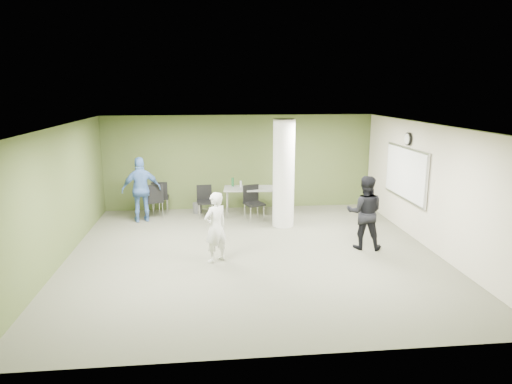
{
  "coord_description": "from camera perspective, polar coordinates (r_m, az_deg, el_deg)",
  "views": [
    {
      "loc": [
        -0.93,
        -9.47,
        3.54
      ],
      "look_at": [
        0.17,
        1.0,
        1.16
      ],
      "focal_mm": 32.0,
      "sensor_mm": 36.0,
      "label": 1
    }
  ],
  "objects": [
    {
      "name": "ceiling",
      "position": [
        9.54,
        -0.41,
        8.31
      ],
      "size": [
        8.0,
        8.0,
        0.0
      ],
      "primitive_type": "plane",
      "rotation": [
        3.14,
        0.0,
        0.0
      ],
      "color": "white",
      "rests_on": "wall_back"
    },
    {
      "name": "wall_left",
      "position": [
        10.18,
        -23.42,
        -0.45
      ],
      "size": [
        0.02,
        8.0,
        2.8
      ],
      "primitive_type": "cube",
      "color": "#4B592A",
      "rests_on": "floor"
    },
    {
      "name": "wall_clock",
      "position": [
        11.78,
        18.46,
        6.31
      ],
      "size": [
        0.06,
        0.32,
        0.32
      ],
      "color": "black",
      "rests_on": "wall_right_cream"
    },
    {
      "name": "man_blue",
      "position": [
        12.69,
        -14.14,
        0.3
      ],
      "size": [
        1.11,
        0.66,
        1.77
      ],
      "primitive_type": "imported",
      "rotation": [
        0.0,
        0.0,
        3.38
      ],
      "color": "#456CAC",
      "rests_on": "floor"
    },
    {
      "name": "column",
      "position": [
        11.83,
        3.47,
        2.3
      ],
      "size": [
        0.56,
        0.56,
        2.8
      ],
      "primitive_type": "cylinder",
      "color": "silver",
      "rests_on": "floor"
    },
    {
      "name": "wall_back",
      "position": [
        13.67,
        -2.06,
        3.74
      ],
      "size": [
        8.0,
        2.8,
        0.02
      ],
      "primitive_type": "cube",
      "rotation": [
        1.57,
        0.0,
        0.0
      ],
      "color": "#4B592A",
      "rests_on": "floor"
    },
    {
      "name": "man_black",
      "position": [
        10.51,
        13.43,
        -2.51
      ],
      "size": [
        0.96,
        0.83,
        1.67
      ],
      "primitive_type": "imported",
      "rotation": [
        0.0,
        0.0,
        2.86
      ],
      "color": "black",
      "rests_on": "floor"
    },
    {
      "name": "wall_right_cream",
      "position": [
        10.89,
        21.04,
        0.56
      ],
      "size": [
        0.02,
        8.0,
        2.8
      ],
      "primitive_type": "cube",
      "color": "beige",
      "rests_on": "floor"
    },
    {
      "name": "folding_table",
      "position": [
        12.9,
        -0.28,
        0.33
      ],
      "size": [
        1.77,
        0.89,
        1.06
      ],
      "rotation": [
        0.0,
        0.0,
        -0.08
      ],
      "color": "gray",
      "rests_on": "floor"
    },
    {
      "name": "whiteboard",
      "position": [
        11.9,
        18.16,
        2.24
      ],
      "size": [
        0.05,
        2.3,
        1.3
      ],
      "color": "silver",
      "rests_on": "wall_right_cream"
    },
    {
      "name": "wastebasket",
      "position": [
        13.41,
        -7.34,
        -1.98
      ],
      "size": [
        0.27,
        0.27,
        0.31
      ],
      "primitive_type": "cylinder",
      "color": "#4C4C4C",
      "rests_on": "floor"
    },
    {
      "name": "woman_white",
      "position": [
        9.49,
        -5.08,
        -4.42
      ],
      "size": [
        0.65,
        0.61,
        1.49
      ],
      "primitive_type": "imported",
      "rotation": [
        0.0,
        0.0,
        3.78
      ],
      "color": "silver",
      "rests_on": "floor"
    },
    {
      "name": "chair_table_right",
      "position": [
        12.53,
        -0.4,
        -0.98
      ],
      "size": [
        0.61,
        0.61,
        0.96
      ],
      "rotation": [
        0.0,
        0.0,
        0.34
      ],
      "color": "black",
      "rests_on": "floor"
    },
    {
      "name": "chair_back_left",
      "position": [
        13.41,
        -11.93,
        -0.36
      ],
      "size": [
        0.49,
        0.49,
        0.96
      ],
      "rotation": [
        0.0,
        0.0,
        3.17
      ],
      "color": "black",
      "rests_on": "floor"
    },
    {
      "name": "chair_table_left",
      "position": [
        12.94,
        -6.42,
        -0.83
      ],
      "size": [
        0.49,
        0.49,
        0.89
      ],
      "rotation": [
        0.0,
        0.0,
        0.12
      ],
      "color": "black",
      "rests_on": "floor"
    },
    {
      "name": "chair_back_right",
      "position": [
        13.0,
        -12.63,
        -0.74
      ],
      "size": [
        0.62,
        0.62,
        0.98
      ],
      "rotation": [
        0.0,
        0.0,
        3.47
      ],
      "color": "black",
      "rests_on": "floor"
    },
    {
      "name": "floor",
      "position": [
        10.15,
        -0.39,
        -7.66
      ],
      "size": [
        8.0,
        8.0,
        0.0
      ],
      "primitive_type": "plane",
      "color": "#585746",
      "rests_on": "ground"
    }
  ]
}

